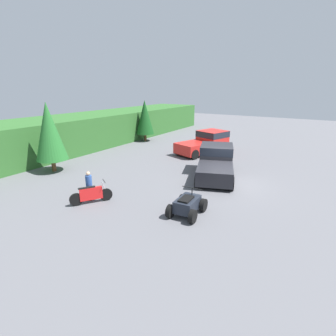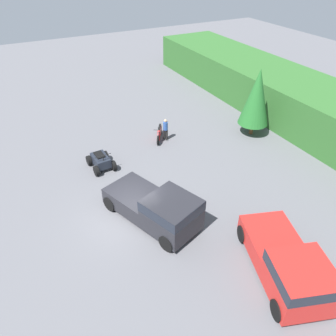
{
  "view_description": "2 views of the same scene",
  "coord_description": "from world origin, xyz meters",
  "views": [
    {
      "loc": [
        -15.11,
        -5.14,
        5.89
      ],
      "look_at": [
        -1.71,
        3.14,
        0.95
      ],
      "focal_mm": 28.0,
      "sensor_mm": 36.0,
      "label": 1
    },
    {
      "loc": [
        12.22,
        -4.05,
        11.87
      ],
      "look_at": [
        -1.71,
        3.14,
        0.95
      ],
      "focal_mm": 35.0,
      "sensor_mm": 36.0,
      "label": 2
    }
  ],
  "objects": [
    {
      "name": "ground_plane",
      "position": [
        0.0,
        0.0,
        0.0
      ],
      "size": [
        80.0,
        80.0,
        0.0
      ],
      "primitive_type": "plane",
      "color": "#5B5B60"
    },
    {
      "name": "hillside_backdrop",
      "position": [
        0.0,
        16.0,
        1.56
      ],
      "size": [
        44.0,
        6.0,
        3.11
      ],
      "color": "#2D6028",
      "rests_on": "ground_plane"
    },
    {
      "name": "tree_left",
      "position": [
        -4.1,
        11.34,
        2.88
      ],
      "size": [
        2.16,
        2.16,
        4.9
      ],
      "color": "brown",
      "rests_on": "ground_plane"
    },
    {
      "name": "tree_mid_left",
      "position": [
        8.21,
        12.26,
        2.62
      ],
      "size": [
        1.96,
        1.96,
        4.46
      ],
      "color": "brown",
      "rests_on": "ground_plane"
    },
    {
      "name": "pickup_truck_red",
      "position": [
        6.82,
        4.3,
        1.02
      ],
      "size": [
        5.48,
        3.71,
        1.94
      ],
      "rotation": [
        0.0,
        0.0,
        -0.32
      ],
      "color": "red",
      "rests_on": "ground_plane"
    },
    {
      "name": "pickup_truck_second",
      "position": [
        1.21,
        1.11,
        1.02
      ],
      "size": [
        5.62,
        3.86,
        1.94
      ],
      "rotation": [
        0.0,
        0.0,
        0.35
      ],
      "color": "#232328",
      "rests_on": "ground_plane"
    },
    {
      "name": "dirt_bike",
      "position": [
        -6.49,
        4.9,
        0.47
      ],
      "size": [
        1.9,
        1.29,
        1.14
      ],
      "rotation": [
        0.0,
        0.0,
        -0.58
      ],
      "color": "black",
      "rests_on": "ground_plane"
    },
    {
      "name": "quad_atv",
      "position": [
        -4.95,
        0.05,
        0.47
      ],
      "size": [
        2.05,
        1.47,
        1.18
      ],
      "rotation": [
        0.0,
        0.0,
        0.06
      ],
      "color": "black",
      "rests_on": "ground_plane"
    },
    {
      "name": "rider_person",
      "position": [
        -6.25,
        5.28,
        0.87
      ],
      "size": [
        0.47,
        0.47,
        1.61
      ],
      "rotation": [
        0.0,
        0.0,
        -0.8
      ],
      "color": "black",
      "rests_on": "ground_plane"
    }
  ]
}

